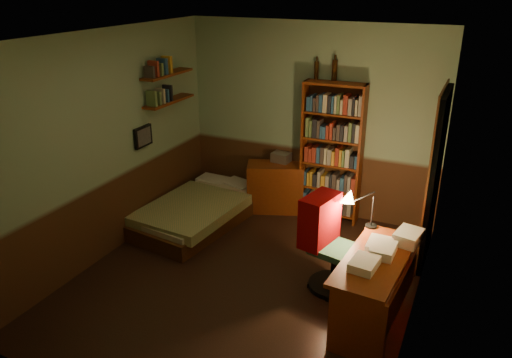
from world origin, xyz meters
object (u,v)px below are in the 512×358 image
at_px(dresser, 275,187).
at_px(bookshelf, 331,153).
at_px(desk, 373,289).
at_px(bed, 198,203).
at_px(office_chair, 335,246).
at_px(mini_stereo, 281,157).
at_px(desk_lamp, 373,203).

bearing_deg(dresser, bookshelf, -15.15).
xyz_separation_m(bookshelf, desk, (1.04, -1.96, -0.60)).
relative_size(bed, office_chair, 1.83).
xyz_separation_m(mini_stereo, desk_lamp, (1.59, -1.41, 0.20)).
bearing_deg(bed, mini_stereo, 56.00).
height_order(desk, office_chair, office_chair).
bearing_deg(desk, bed, 161.60).
distance_m(bookshelf, office_chair, 1.76).
height_order(mini_stereo, office_chair, office_chair).
bearing_deg(dresser, desk_lamp, -60.05).
height_order(dresser, bookshelf, bookshelf).
xyz_separation_m(bookshelf, office_chair, (0.55, -1.62, -0.43)).
bearing_deg(desk_lamp, desk, -73.70).
height_order(mini_stereo, desk, mini_stereo).
distance_m(bed, mini_stereo, 1.32).
bearing_deg(desk, desk_lamp, 111.27).
height_order(bed, desk, desk).
height_order(mini_stereo, bookshelf, bookshelf).
xyz_separation_m(mini_stereo, office_chair, (1.28, -1.66, -0.25)).
bearing_deg(mini_stereo, bed, -126.00).
relative_size(bookshelf, office_chair, 1.85).
bearing_deg(mini_stereo, bookshelf, 2.57).
bearing_deg(desk_lamp, mini_stereo, 137.70).
distance_m(bed, office_chair, 2.24).
bearing_deg(office_chair, mini_stereo, 140.96).
distance_m(dresser, desk_lamp, 2.16).
bearing_deg(bookshelf, desk, -63.90).
bearing_deg(office_chair, bookshelf, 122.11).
bearing_deg(bed, desk, -15.02).
distance_m(mini_stereo, desk, 2.70).
distance_m(bookshelf, desk_lamp, 1.62).
bearing_deg(bookshelf, mini_stereo, 175.12).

